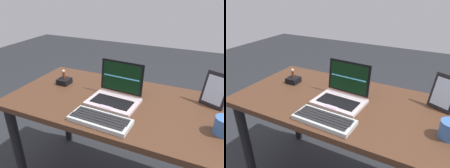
# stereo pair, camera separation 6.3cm
# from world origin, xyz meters

# --- Properties ---
(desk) EXTENTS (1.36, 0.68, 0.72)m
(desk) POSITION_xyz_m (0.00, 0.00, 0.61)
(desk) COLOR #482C1B
(desk) RESTS_ON ground
(laptop_front) EXTENTS (0.31, 0.25, 0.22)m
(laptop_front) POSITION_xyz_m (-0.01, -0.01, 0.76)
(laptop_front) COLOR #C0B0B4
(laptop_front) RESTS_ON desk
(external_keyboard) EXTENTS (0.33, 0.15, 0.03)m
(external_keyboard) POSITION_xyz_m (-0.00, -0.24, 0.73)
(external_keyboard) COLOR #B0B8B5
(external_keyboard) RESTS_ON desk
(photo_frame) EXTENTS (0.15, 0.11, 0.20)m
(photo_frame) POSITION_xyz_m (0.52, 0.18, 0.81)
(photo_frame) COLOR black
(photo_frame) RESTS_ON desk
(figurine_stand) EXTENTS (0.08, 0.08, 0.04)m
(figurine_stand) POSITION_xyz_m (-0.44, 0.07, 0.73)
(figurine_stand) COLOR black
(figurine_stand) RESTS_ON desk
(figurine) EXTENTS (0.02, 0.02, 0.07)m
(figurine) POSITION_xyz_m (-0.44, 0.07, 0.79)
(figurine) COLOR #5B2414
(figurine) RESTS_ON figurine_stand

